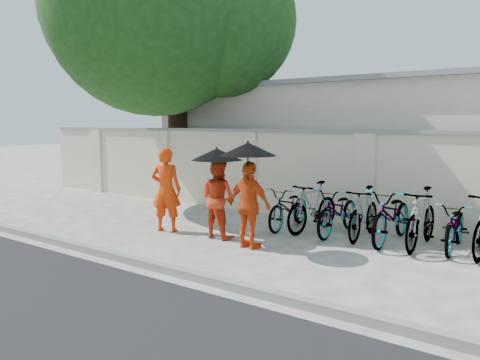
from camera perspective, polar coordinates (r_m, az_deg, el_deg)
The scene contains 17 objects.
ground at distance 8.90m, azimuth -4.81°, elevation -7.50°, with size 80.00×80.00×0.00m, color beige.
kerb at distance 7.72m, azimuth -13.16°, elevation -9.45°, with size 40.00×0.16×0.12m, color gray.
compound_wall at distance 10.84m, azimuth 10.32°, elevation 0.39°, with size 20.00×0.30×2.00m, color beige.
building_behind at distance 14.02m, azimuth 20.83°, elevation 3.97°, with size 14.00×6.00×3.20m, color beige.
shade_tree at distance 13.60m, azimuth -8.84°, elevation 19.11°, with size 6.70×6.20×8.20m.
monk_left at distance 9.69m, azimuth -9.00°, elevation -1.16°, with size 0.63×0.41×1.73m, color #E93709.
monk_center at distance 9.06m, azimuth -2.75°, elevation -2.28°, with size 0.74×0.58×1.53m, color red.
parasol_center at distance 8.86m, azimuth -2.85°, elevation 3.15°, with size 0.98×0.98×0.88m.
monk_right at distance 8.25m, azimuth 1.16°, elevation -3.08°, with size 0.91×0.38×1.56m, color #DE4611.
parasol_right at distance 8.06m, azimuth 0.97°, elevation 3.78°, with size 1.00×1.00×1.00m.
bike_0 at distance 9.94m, azimuth 6.01°, elevation -3.34°, with size 0.59×1.70×0.89m, color #989AA1.
bike_1 at distance 9.69m, azimuth 8.85°, elevation -3.25°, with size 0.48×1.71×1.03m, color #989AA1.
bike_2 at distance 9.53m, azimuth 11.91°, elevation -3.72°, with size 0.63×1.81×0.95m, color #989AA1.
bike_3 at distance 9.28m, azimuth 14.86°, elevation -3.92°, with size 0.47×1.67×1.01m, color #989AA1.
bike_4 at distance 9.13m, azimuth 18.08°, elevation -4.13°, with size 0.68×1.96×1.03m, color #989AA1.
bike_5 at distance 8.90m, azimuth 21.23°, elevation -4.37°, with size 0.51×1.80×1.08m, color #989AA1.
bike_6 at distance 8.98m, azimuth 24.83°, elevation -5.12°, with size 0.58×1.67×0.88m, color #989AA1.
Camera 1 is at (5.62, -6.53, 2.21)m, focal length 35.00 mm.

